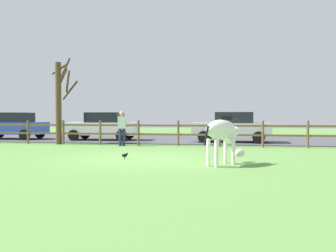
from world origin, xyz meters
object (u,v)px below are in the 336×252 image
(crow_on_grass, at_px, (125,155))
(parked_car_white, at_px, (103,126))
(bare_tree, at_px, (60,99))
(parked_car_blue, at_px, (12,126))
(visitor_near_fence, at_px, (122,127))
(zebra, at_px, (223,133))
(parked_car_silver, at_px, (232,127))

(crow_on_grass, relative_size, parked_car_white, 0.05)
(bare_tree, bearing_deg, parked_car_blue, 150.44)
(crow_on_grass, xyz_separation_m, visitor_near_fence, (-1.60, 4.77, 0.78))
(visitor_near_fence, bearing_deg, zebra, -49.71)
(zebra, xyz_separation_m, visitor_near_fence, (-4.79, 5.66, -0.02))
(zebra, height_order, visitor_near_fence, visitor_near_fence)
(parked_car_silver, xyz_separation_m, parked_car_white, (-7.23, 0.36, 0.00))
(parked_car_white, height_order, visitor_near_fence, visitor_near_fence)
(zebra, distance_m, parked_car_silver, 8.43)
(bare_tree, xyz_separation_m, parked_car_silver, (8.53, 2.23, -1.40))
(crow_on_grass, height_order, parked_car_white, parked_car_white)
(bare_tree, height_order, parked_car_white, bare_tree)
(zebra, distance_m, visitor_near_fence, 7.41)
(parked_car_silver, distance_m, visitor_near_fence, 5.82)
(crow_on_grass, bearing_deg, parked_car_white, 115.13)
(zebra, distance_m, crow_on_grass, 3.41)
(zebra, bearing_deg, parked_car_silver, 87.77)
(crow_on_grass, height_order, visitor_near_fence, visitor_near_fence)
(parked_car_silver, bearing_deg, zebra, -92.23)
(crow_on_grass, xyz_separation_m, parked_car_blue, (-9.31, 7.75, 0.72))
(parked_car_blue, bearing_deg, zebra, -34.62)
(crow_on_grass, distance_m, visitor_near_fence, 5.09)
(parked_car_blue, bearing_deg, parked_car_white, 1.54)
(parked_car_silver, relative_size, parked_car_white, 1.00)
(crow_on_grass, distance_m, parked_car_silver, 8.36)
(parked_car_blue, bearing_deg, parked_car_silver, -0.95)
(parked_car_white, bearing_deg, zebra, -51.83)
(visitor_near_fence, bearing_deg, parked_car_white, 124.00)
(parked_car_silver, distance_m, parked_car_blue, 12.84)
(crow_on_grass, relative_size, visitor_near_fence, 0.13)
(parked_car_silver, relative_size, parked_car_blue, 1.01)
(parked_car_white, distance_m, visitor_near_fence, 3.78)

